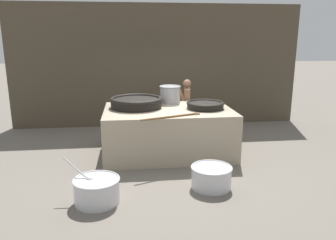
{
  "coord_description": "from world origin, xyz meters",
  "views": [
    {
      "loc": [
        -0.86,
        -7.16,
        2.58
      ],
      "look_at": [
        0.0,
        0.0,
        0.78
      ],
      "focal_mm": 35.0,
      "sensor_mm": 36.0,
      "label": 1
    }
  ],
  "objects_px": {
    "prep_bowl_vegetables": "(97,189)",
    "giant_wok_near": "(136,102)",
    "giant_wok_far": "(205,105)",
    "cook": "(186,106)",
    "stock_pot": "(170,94)",
    "prep_bowl_meat": "(211,176)"
  },
  "relations": [
    {
      "from": "giant_wok_near",
      "to": "prep_bowl_vegetables",
      "type": "xyz_separation_m",
      "value": [
        -0.72,
        -2.47,
        -0.94
      ]
    },
    {
      "from": "stock_pot",
      "to": "prep_bowl_vegetables",
      "type": "distance_m",
      "value": 3.46
    },
    {
      "from": "prep_bowl_vegetables",
      "to": "prep_bowl_meat",
      "type": "distance_m",
      "value": 1.99
    },
    {
      "from": "giant_wok_near",
      "to": "prep_bowl_vegetables",
      "type": "relative_size",
      "value": 1.29
    },
    {
      "from": "giant_wok_near",
      "to": "cook",
      "type": "relative_size",
      "value": 0.78
    },
    {
      "from": "cook",
      "to": "prep_bowl_vegetables",
      "type": "xyz_separation_m",
      "value": [
        -2.06,
        -3.44,
        -0.61
      ]
    },
    {
      "from": "prep_bowl_meat",
      "to": "stock_pot",
      "type": "bearing_deg",
      "value": 99.1
    },
    {
      "from": "giant_wok_near",
      "to": "prep_bowl_meat",
      "type": "relative_size",
      "value": 1.63
    },
    {
      "from": "giant_wok_near",
      "to": "cook",
      "type": "bearing_deg",
      "value": 36.01
    },
    {
      "from": "prep_bowl_vegetables",
      "to": "giant_wok_near",
      "type": "bearing_deg",
      "value": 73.81
    },
    {
      "from": "giant_wok_far",
      "to": "cook",
      "type": "relative_size",
      "value": 0.55
    },
    {
      "from": "prep_bowl_vegetables",
      "to": "cook",
      "type": "bearing_deg",
      "value": 59.14
    },
    {
      "from": "giant_wok_near",
      "to": "prep_bowl_meat",
      "type": "xyz_separation_m",
      "value": [
        1.25,
        -2.15,
        -0.95
      ]
    },
    {
      "from": "giant_wok_near",
      "to": "prep_bowl_meat",
      "type": "height_order",
      "value": "giant_wok_near"
    },
    {
      "from": "stock_pot",
      "to": "prep_bowl_vegetables",
      "type": "xyz_separation_m",
      "value": [
        -1.55,
        -2.91,
        -1.04
      ]
    },
    {
      "from": "giant_wok_near",
      "to": "giant_wok_far",
      "type": "relative_size",
      "value": 1.41
    },
    {
      "from": "giant_wok_near",
      "to": "cook",
      "type": "height_order",
      "value": "cook"
    },
    {
      "from": "giant_wok_near",
      "to": "giant_wok_far",
      "type": "xyz_separation_m",
      "value": [
        1.55,
        -0.3,
        -0.04
      ]
    },
    {
      "from": "giant_wok_far",
      "to": "cook",
      "type": "xyz_separation_m",
      "value": [
        -0.21,
        1.28,
        -0.29
      ]
    },
    {
      "from": "stock_pot",
      "to": "prep_bowl_meat",
      "type": "height_order",
      "value": "stock_pot"
    },
    {
      "from": "cook",
      "to": "giant_wok_far",
      "type": "bearing_deg",
      "value": 106.82
    },
    {
      "from": "cook",
      "to": "prep_bowl_meat",
      "type": "height_order",
      "value": "cook"
    }
  ]
}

